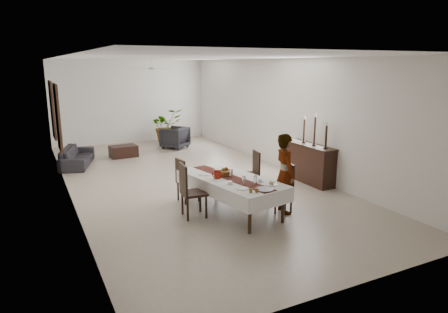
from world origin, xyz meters
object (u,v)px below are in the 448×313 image
at_px(woman, 285,174).
at_px(red_pitcher, 217,174).
at_px(sofa, 77,156).
at_px(sideboard_body, 309,164).
at_px(dining_table_top, 231,179).

bearing_deg(woman, red_pitcher, 73.49).
xyz_separation_m(woman, sofa, (-3.38, 6.13, -0.55)).
bearing_deg(sofa, woman, -133.93).
xyz_separation_m(red_pitcher, sofa, (-2.13, 5.50, -0.55)).
xyz_separation_m(sideboard_body, sofa, (-5.25, 4.58, -0.20)).
bearing_deg(sideboard_body, dining_table_top, -160.29).
height_order(woman, sideboard_body, woman).
height_order(dining_table_top, woman, woman).
bearing_deg(woman, dining_table_top, 71.94).
relative_size(dining_table_top, sideboard_body, 1.44).
bearing_deg(dining_table_top, sideboard_body, 9.31).
relative_size(red_pitcher, sofa, 0.10).
relative_size(red_pitcher, woman, 0.12).
distance_m(dining_table_top, woman, 1.12).
height_order(sideboard_body, sofa, sideboard_body).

